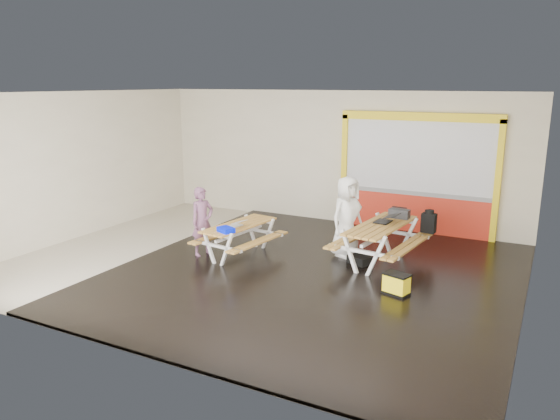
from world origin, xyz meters
The scene contains 14 objects.
room centered at (0.00, 0.00, 1.75)m, with size 10.02×8.02×3.52m.
deck centered at (1.25, 0.00, 0.03)m, with size 7.50×7.98×0.05m, color black.
kiosk centered at (2.20, 3.93, 1.44)m, with size 3.88×0.16×3.00m.
picnic_table_left centered at (-0.66, 0.27, 0.57)m, with size 1.50×2.01×0.75m.
picnic_table_right centered at (2.16, 1.22, 0.66)m, with size 1.71×2.33×0.87m.
person_left centered at (-1.40, -0.03, 0.78)m, with size 0.55×0.36×1.51m, color #69415A.
person_right centered at (1.38, 1.35, 0.91)m, with size 0.85×0.55×1.74m, color white.
laptop_left centered at (-0.60, 0.08, 0.80)m, with size 0.40×0.37×0.15m.
laptop_right centered at (2.21, 1.42, 0.93)m, with size 0.49×0.44×0.20m.
blue_pouch centered at (-0.57, -0.38, 0.80)m, with size 0.34×0.24×0.10m, color #0012F0.
toolbox centered at (2.35, 1.92, 0.97)m, with size 0.44×0.24×0.25m.
backpack centered at (2.92, 2.20, 0.79)m, with size 0.32×0.22×0.50m.
dark_case centered at (1.83, 0.97, 0.13)m, with size 0.44×0.33×0.17m, color black.
fluke_bag centered at (2.94, -0.29, 0.24)m, with size 0.51×0.40×0.38m.
Camera 1 is at (5.19, -9.04, 3.71)m, focal length 34.10 mm.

